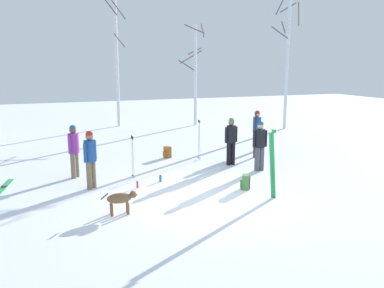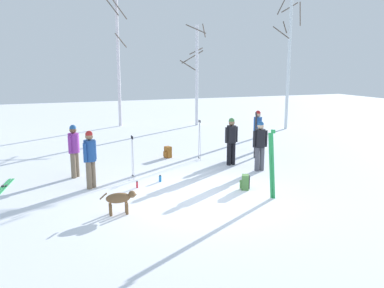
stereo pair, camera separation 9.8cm
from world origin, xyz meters
name	(u,v)px [view 2 (the right image)]	position (x,y,z in m)	size (l,w,h in m)	color
ground_plane	(201,198)	(0.00, 0.00, 0.00)	(60.00, 60.00, 0.00)	white
person_0	(74,148)	(-3.04, 3.34, 0.98)	(0.37, 0.42, 1.72)	#72604C
person_1	(260,143)	(2.94, 1.99, 0.98)	(0.52, 0.34, 1.72)	#4C4C56
person_2	(90,156)	(-2.69, 1.98, 0.98)	(0.40, 0.39, 1.72)	#72604C
person_3	(258,128)	(4.41, 4.76, 0.98)	(0.47, 0.34, 1.72)	#4C4C56
person_4	(231,138)	(2.38, 3.06, 0.98)	(0.52, 0.34, 1.72)	black
dog	(120,199)	(-2.27, -0.39, 0.39)	(0.90, 0.26, 0.57)	brown
ski_pair_planted_0	(272,165)	(1.80, -0.64, 0.94)	(0.20, 0.18, 1.90)	green
ski_pair_planted_1	(255,135)	(3.73, 3.73, 0.89)	(0.03, 0.20, 1.79)	black
ski_pair_lying_0	(4,187)	(-5.13, 2.96, 0.01)	(0.49, 1.77, 0.05)	green
ski_poles_0	(133,156)	(-1.32, 2.57, 0.74)	(0.07, 0.27, 1.38)	#B2B2BC
ski_poles_1	(199,139)	(1.59, 4.18, 0.82)	(0.07, 0.23, 1.53)	#B2B2BC
backpack_0	(245,182)	(1.49, 0.29, 0.21)	(0.34, 0.32, 0.44)	#4C7F3F
backpack_1	(168,152)	(0.56, 4.93, 0.21)	(0.33, 0.31, 0.44)	#99591E
water_bottle_0	(137,185)	(-1.42, 1.53, 0.10)	(0.06, 0.06, 0.21)	red
water_bottle_1	(160,179)	(-0.61, 1.90, 0.10)	(0.08, 0.08, 0.21)	#1E72BF
birch_tree_2	(118,61)	(0.30, 13.69, 3.79)	(1.13, 0.68, 7.30)	silver
birch_tree_3	(197,73)	(4.65, 12.49, 3.08)	(1.59, 1.63, 5.81)	silver
birch_tree_4	(288,61)	(8.87, 9.44, 3.77)	(1.54, 1.57, 7.06)	silver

